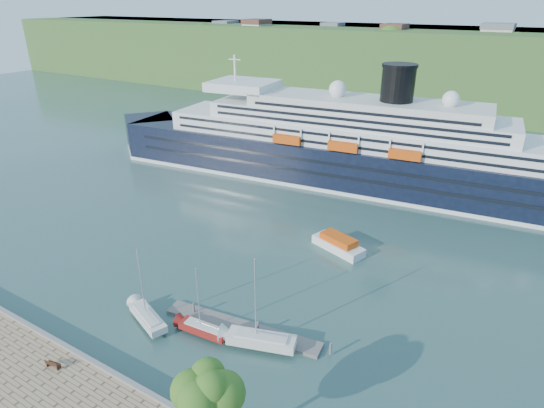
{
  "coord_description": "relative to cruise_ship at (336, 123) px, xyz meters",
  "views": [
    {
      "loc": [
        27.71,
        -19.87,
        33.0
      ],
      "look_at": [
        -2.6,
        30.0,
        6.55
      ],
      "focal_mm": 30.0,
      "sensor_mm": 36.0,
      "label": 1
    }
  ],
  "objects": [
    {
      "name": "ground",
      "position": [
        5.99,
        -58.9,
        -11.48
      ],
      "size": [
        400.0,
        400.0,
        0.0
      ],
      "primitive_type": "plane",
      "color": "#294A43",
      "rests_on": "ground"
    },
    {
      "name": "cruise_ship",
      "position": [
        0.0,
        0.0,
        0.0
      ],
      "size": [
        103.29,
        26.2,
        22.97
      ],
      "primitive_type": null,
      "rotation": [
        0.0,
        0.0,
        0.11
      ],
      "color": "black",
      "rests_on": "ground"
    },
    {
      "name": "sailboat_white_near",
      "position": [
        1.0,
        -51.35,
        -7.04
      ],
      "size": [
        7.11,
        4.25,
        8.89
      ],
      "primitive_type": null,
      "rotation": [
        0.0,
        0.0,
        -0.37
      ],
      "color": "silver",
      "rests_on": "ground"
    },
    {
      "name": "sailboat_white_far",
      "position": [
        13.71,
        -47.98,
        -6.41
      ],
      "size": [
        8.15,
        4.47,
        10.15
      ],
      "primitive_type": null,
      "rotation": [
        0.0,
        0.0,
        0.31
      ],
      "color": "silver",
      "rests_on": "ground"
    },
    {
      "name": "far_hillside",
      "position": [
        5.99,
        86.1,
        0.52
      ],
      "size": [
        400.0,
        50.0,
        24.0
      ],
      "primitive_type": "cube",
      "color": "#365522",
      "rests_on": "ground"
    },
    {
      "name": "floating_pontoon",
      "position": [
        10.25,
        -46.64,
        -11.28
      ],
      "size": [
        18.33,
        4.57,
        0.4
      ],
      "primitive_type": null,
      "rotation": [
        0.0,
        0.0,
        0.13
      ],
      "color": "gray",
      "rests_on": "ground"
    },
    {
      "name": "tender_launch",
      "position": [
        12.32,
        -25.28,
        -10.37
      ],
      "size": [
        8.52,
        5.17,
        2.23
      ],
      "primitive_type": null,
      "rotation": [
        0.0,
        0.0,
        -0.32
      ],
      "color": "#D4480C",
      "rests_on": "ground"
    },
    {
      "name": "quay_coping",
      "position": [
        5.99,
        -59.1,
        -10.33
      ],
      "size": [
        220.0,
        0.5,
        0.3
      ],
      "primitive_type": "cube",
      "color": "slate",
      "rests_on": "promenade"
    },
    {
      "name": "sailboat_red",
      "position": [
        7.42,
        -49.56,
        -7.51
      ],
      "size": [
        6.27,
        2.19,
        7.94
      ],
      "primitive_type": null,
      "rotation": [
        0.0,
        0.0,
        0.08
      ],
      "color": "maroon",
      "rests_on": "ground"
    },
    {
      "name": "promenade_tree",
      "position": [
        17.06,
        -60.62,
        -5.94
      ],
      "size": [
        5.49,
        5.49,
        9.09
      ],
      "primitive_type": null,
      "color": "#325B18",
      "rests_on": "promenade"
    },
    {
      "name": "park_bench",
      "position": [
        -1.15,
        -61.41,
        -10.0
      ],
      "size": [
        1.59,
        0.89,
        0.96
      ],
      "primitive_type": null,
      "rotation": [
        0.0,
        0.0,
        0.19
      ],
      "color": "#492715",
      "rests_on": "promenade"
    }
  ]
}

